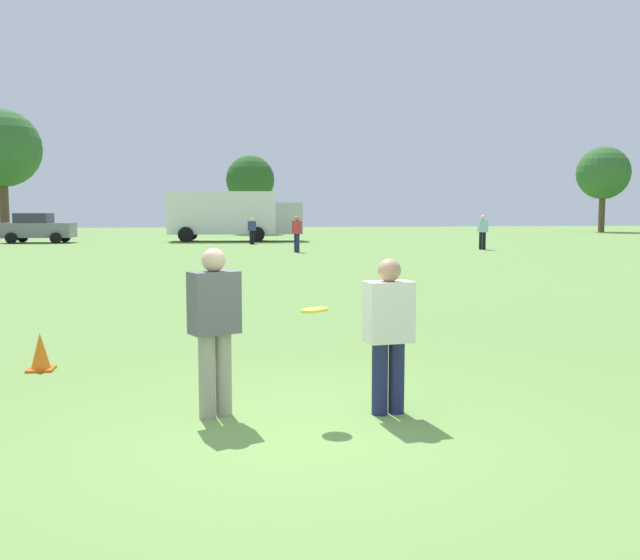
{
  "coord_description": "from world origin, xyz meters",
  "views": [
    {
      "loc": [
        -0.66,
        -6.21,
        2.03
      ],
      "look_at": [
        0.48,
        1.54,
        1.25
      ],
      "focal_mm": 39.6,
      "sensor_mm": 36.0,
      "label": 1
    }
  ],
  "objects": [
    {
      "name": "ground_plane",
      "position": [
        0.0,
        0.0,
        0.0
      ],
      "size": [
        152.36,
        152.36,
        0.0
      ],
      "primitive_type": "plane",
      "color": "#6B9347"
    },
    {
      "name": "player_thrower",
      "position": [
        -0.69,
        0.65,
        0.94
      ],
      "size": [
        0.53,
        0.44,
        1.66
      ],
      "color": "gray",
      "rests_on": "ground"
    },
    {
      "name": "player_defender",
      "position": [
        1.02,
        0.5,
        0.87
      ],
      "size": [
        0.49,
        0.33,
        1.56
      ],
      "color": "#1E234C",
      "rests_on": "ground"
    },
    {
      "name": "frisbee",
      "position": [
        0.27,
        0.46,
        1.07
      ],
      "size": [
        0.27,
        0.27,
        0.05
      ],
      "color": "yellow"
    },
    {
      "name": "traffic_cone",
      "position": [
        -2.88,
        3.01,
        0.23
      ],
      "size": [
        0.32,
        0.32,
        0.48
      ],
      "color": "#D8590C",
      "rests_on": "ground"
    },
    {
      "name": "parked_car_mid_right",
      "position": [
        -11.48,
        39.18,
        0.92
      ],
      "size": [
        4.31,
        2.44,
        1.82
      ],
      "color": "slate",
      "rests_on": "ground"
    },
    {
      "name": "box_truck",
      "position": [
        0.43,
        39.59,
        1.75
      ],
      "size": [
        8.65,
        3.38,
        3.18
      ],
      "color": "white",
      "rests_on": "ground"
    },
    {
      "name": "bystander_sideline_watcher",
      "position": [
        12.83,
        28.21,
        0.99
      ],
      "size": [
        0.48,
        0.28,
        1.75
      ],
      "color": "black",
      "rests_on": "ground"
    },
    {
      "name": "bystander_far_jogger",
      "position": [
        3.18,
        27.29,
        0.98
      ],
      "size": [
        0.46,
        0.55,
        1.74
      ],
      "color": "#1E234C",
      "rests_on": "ground"
    },
    {
      "name": "bystander_field_marshal",
      "position": [
        1.47,
        35.68,
        0.88
      ],
      "size": [
        0.49,
        0.4,
        1.56
      ],
      "color": "black",
      "rests_on": "ground"
    },
    {
      "name": "tree_west_oak",
      "position": [
        -17.37,
        53.58,
        6.86
      ],
      "size": [
        6.13,
        6.13,
        9.97
      ],
      "color": "brown",
      "rests_on": "ground"
    },
    {
      "name": "tree_west_maple",
      "position": [
        2.25,
        52.89,
        4.47
      ],
      "size": [
        4.0,
        4.0,
        6.5
      ],
      "color": "brown",
      "rests_on": "ground"
    },
    {
      "name": "tree_center_elm",
      "position": [
        34.34,
        54.05,
        5.33
      ],
      "size": [
        4.77,
        4.77,
        7.75
      ],
      "color": "brown",
      "rests_on": "ground"
    }
  ]
}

